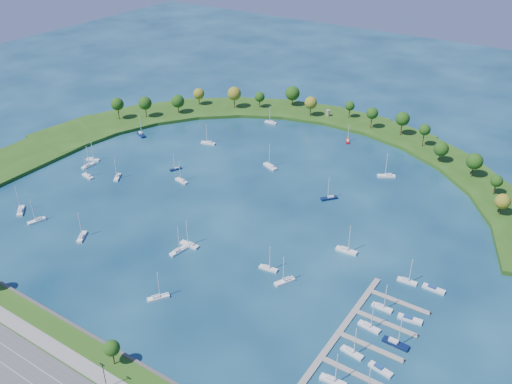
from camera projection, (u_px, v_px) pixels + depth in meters
The scene contains 37 objects.
ground at pixel (242, 201), 262.99m from camera, with size 700.00×700.00×0.00m, color #072943.
south_shoreline at pixel (22, 364), 173.67m from camera, with size 420.00×43.10×11.60m.
breakwater at pixel (224, 141), 319.75m from camera, with size 286.74×247.64×2.00m.
breakwater_trees at pixel (296, 114), 330.23m from camera, with size 234.52×89.69×14.57m.
harbor_tower at pixel (328, 113), 349.35m from camera, with size 2.60×2.60×4.12m.
dock_system at pixel (350, 354), 178.15m from camera, with size 24.28×82.00×1.60m.
moored_boat_0 at pixel (37, 220), 246.48m from camera, with size 4.58×8.28×11.73m.
moored_boat_1 at pixel (182, 180), 278.76m from camera, with size 8.15×3.57×11.59m.
moored_boat_2 at pixel (88, 176), 283.16m from camera, with size 7.90×3.35×11.26m.
moored_boat_3 at pixel (208, 143), 318.23m from camera, with size 8.76×4.47×12.40m.
moored_boat_4 at pixel (387, 175), 283.17m from camera, with size 9.23×6.87×13.51m.
moored_boat_5 at pixel (270, 166), 292.32m from camera, with size 9.68×5.97×13.79m.
moored_boat_6 at pixel (93, 159), 299.78m from camera, with size 7.78×4.46×11.04m.
moored_boat_7 at pixel (158, 297), 201.46m from camera, with size 6.44×8.04×11.98m.
moored_boat_8 at pixel (268, 268), 216.51m from camera, with size 7.84×3.10×11.22m.
moored_boat_9 at pixel (82, 236), 235.45m from camera, with size 6.28×8.14×12.01m.
moored_boat_10 at pixel (21, 210), 253.56m from camera, with size 8.22×7.93×13.12m.
moored_boat_11 at pixel (190, 244), 230.36m from camera, with size 8.65×2.71×12.59m.
moored_boat_12 at pixel (348, 140), 321.00m from camera, with size 5.13×7.36×10.64m.
moored_boat_13 at pixel (346, 250), 226.74m from camera, with size 9.17×3.16×13.25m.
moored_boat_14 at pixel (117, 177), 282.10m from camera, with size 6.08×7.87×11.62m.
moored_boat_15 at pixel (285, 281), 209.54m from camera, with size 5.94×8.55×12.35m.
moored_boat_16 at pixel (178, 250), 226.49m from camera, with size 3.51×8.53×12.17m.
moored_boat_17 at pixel (88, 165), 293.38m from camera, with size 2.40×8.00×11.69m.
moored_boat_18 at pixel (176, 168), 290.25m from camera, with size 4.42×6.56×9.43m.
moored_boat_19 at pixel (271, 122), 345.06m from camera, with size 7.87×2.68×11.38m.
moored_boat_20 at pixel (141, 134), 328.66m from camera, with size 9.03×6.03×12.97m.
moored_boat_21 at pixel (329, 197), 263.80m from camera, with size 7.07×7.76×12.08m.
docked_boat_2 at pixel (333, 380), 168.20m from camera, with size 8.52×2.93×12.32m.
docked_boat_4 at pixel (352, 352), 178.26m from camera, with size 8.06×3.18×11.52m.
docked_boat_5 at pixel (380, 369), 172.39m from camera, with size 8.33×3.59×1.64m.
docked_boat_6 at pixel (369, 326), 188.39m from camera, with size 8.24×3.07×11.83m.
docked_boat_7 at pixel (396, 343), 181.65m from camera, with size 8.99×2.69×13.15m.
docked_boat_8 at pixel (382, 307), 196.86m from camera, with size 7.66×2.15×11.26m.
docked_boat_9 at pixel (410, 319), 191.87m from camera, with size 8.76×3.35×1.74m.
docked_boat_10 at pixel (407, 281), 209.67m from camera, with size 7.70×2.67×11.13m.
docked_boat_11 at pixel (434, 289), 205.93m from camera, with size 8.47×2.51×1.72m.
Camera 1 is at (129.74, -184.52, 135.46)m, focal length 38.34 mm.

